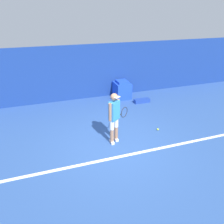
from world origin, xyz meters
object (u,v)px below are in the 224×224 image
at_px(tennis_player, 114,116).
at_px(covered_chair, 122,90).
at_px(tennis_ball, 158,129).
at_px(equipment_bag, 142,101).
at_px(water_bottle, 113,98).

xyz_separation_m(tennis_player, covered_chair, (1.61, 3.51, -0.52)).
height_order(tennis_ball, equipment_bag, equipment_bag).
height_order(equipment_bag, water_bottle, water_bottle).
distance_m(covered_chair, equipment_bag, 1.12).
distance_m(tennis_player, covered_chair, 3.89).
distance_m(tennis_ball, water_bottle, 3.23).
bearing_deg(tennis_ball, water_bottle, 100.53).
xyz_separation_m(covered_chair, water_bottle, (-0.51, -0.15, -0.28)).
relative_size(equipment_bag, water_bottle, 2.95).
bearing_deg(covered_chair, water_bottle, -163.51).
bearing_deg(tennis_player, tennis_ball, -27.50).
distance_m(covered_chair, water_bottle, 0.60).
relative_size(covered_chair, water_bottle, 3.44).
relative_size(tennis_player, covered_chair, 1.97).
relative_size(tennis_player, tennis_ball, 24.36).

